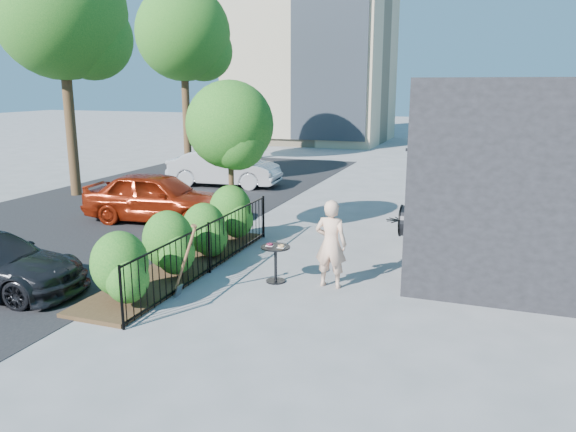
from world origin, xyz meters
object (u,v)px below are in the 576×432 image
at_px(cafe_table, 276,257).
at_px(car_silver, 224,168).
at_px(patio_tree, 232,130).
at_px(car_red, 158,197).
at_px(street_tree_near, 62,22).
at_px(woman, 331,244).
at_px(street_tree_far, 184,39).
at_px(shovel, 184,265).

height_order(cafe_table, car_silver, car_silver).
bearing_deg(patio_tree, car_red, 163.78).
xyz_separation_m(street_tree_near, car_silver, (4.14, 3.51, -5.20)).
bearing_deg(car_red, car_silver, 1.63).
bearing_deg(woman, cafe_table, 7.74).
bearing_deg(street_tree_far, cafe_table, -54.61).
distance_m(woman, shovel, 2.82).
xyz_separation_m(patio_tree, cafe_table, (2.24, -2.80, -2.25)).
bearing_deg(car_silver, car_red, -177.30).
bearing_deg(car_silver, shovel, -162.24).
height_order(street_tree_far, cafe_table, street_tree_far).
bearing_deg(street_tree_near, car_red, -25.92).
xyz_separation_m(street_tree_near, woman, (11.05, -5.88, -5.05)).
bearing_deg(car_silver, street_tree_near, 125.48).
xyz_separation_m(patio_tree, street_tree_near, (-7.70, 3.20, 3.15)).
bearing_deg(patio_tree, cafe_table, -51.28).
bearing_deg(woman, shovel, 34.20).
relative_size(patio_tree, car_red, 0.93).
bearing_deg(woman, car_silver, -52.11).
bearing_deg(shovel, car_red, 126.91).
height_order(patio_tree, car_silver, patio_tree).
height_order(cafe_table, woman, woman).
bearing_deg(car_red, street_tree_far, 19.43).
xyz_separation_m(cafe_table, woman, (1.10, 0.12, 0.36)).
distance_m(patio_tree, street_tree_far, 13.95).
distance_m(street_tree_far, cafe_table, 18.00).
relative_size(shovel, car_red, 0.35).
bearing_deg(patio_tree, shovel, -76.88).
relative_size(patio_tree, street_tree_near, 0.48).
bearing_deg(cafe_table, street_tree_far, 125.39).
distance_m(street_tree_near, car_silver, 7.52).
xyz_separation_m(patio_tree, shovel, (0.98, -4.20, -2.12)).
distance_m(patio_tree, street_tree_near, 8.92).
height_order(street_tree_near, woman, street_tree_near).
height_order(street_tree_near, street_tree_far, same).
xyz_separation_m(cafe_table, car_silver, (-5.80, 9.51, 0.20)).
xyz_separation_m(street_tree_far, shovel, (8.68, -15.40, -5.27)).
height_order(woman, shovel, woman).
distance_m(street_tree_far, car_red, 12.62).
relative_size(cafe_table, car_silver, 0.18).
bearing_deg(cafe_table, patio_tree, 128.72).
bearing_deg(car_red, patio_tree, -112.12).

